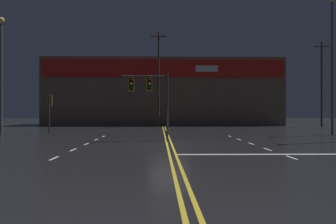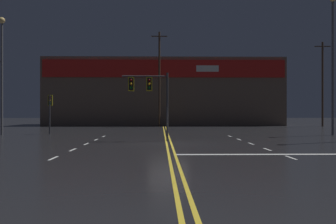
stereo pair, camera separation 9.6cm
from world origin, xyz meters
TOP-DOWN VIEW (x-y plane):
  - ground_plane at (0.00, 0.00)m, footprint 200.00×200.00m
  - road_markings at (1.03, -1.18)m, footprint 15.40×60.00m
  - traffic_signal_median at (-1.39, 2.45)m, footprint 3.21×0.36m
  - traffic_signal_corner_northwest at (-10.57, 10.67)m, footprint 0.42×0.36m
  - streetlight_near_left at (-14.51, 9.72)m, footprint 0.56×0.56m
  - streetlight_median_approach at (14.32, 8.44)m, footprint 0.56×0.56m
  - building_backdrop at (0.00, 34.61)m, footprint 35.08×10.23m
  - utility_pole_row at (0.78, 27.58)m, footprint 46.98×0.26m

SIDE VIEW (x-z plane):
  - ground_plane at x=0.00m, z-range 0.00..0.00m
  - road_markings at x=1.03m, z-range 0.00..0.01m
  - traffic_signal_corner_northwest at x=-10.57m, z-range 0.83..4.38m
  - traffic_signal_median at x=-1.39m, z-range 1.19..5.92m
  - building_backdrop at x=0.00m, z-range 0.02..9.91m
  - utility_pole_row at x=0.78m, z-range -0.51..12.43m
  - streetlight_near_left at x=-14.51m, z-range 1.35..11.69m
  - streetlight_median_approach at x=14.32m, z-range 1.42..13.48m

